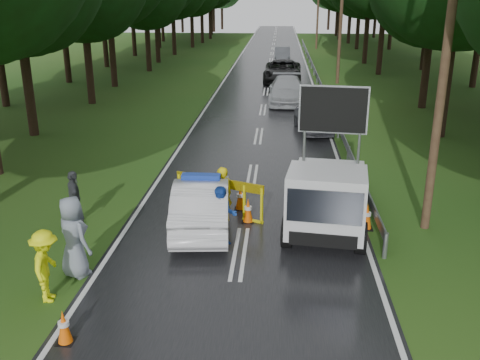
# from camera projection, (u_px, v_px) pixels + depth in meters

# --- Properties ---
(ground) EXTENTS (160.00, 160.00, 0.00)m
(ground) POSITION_uv_depth(u_px,v_px,m) (240.00, 253.00, 13.88)
(ground) COLOR #204F16
(ground) RESTS_ON ground
(road) EXTENTS (7.00, 140.00, 0.02)m
(road) POSITION_uv_depth(u_px,v_px,m) (268.00, 78.00, 42.11)
(road) COLOR black
(road) RESTS_ON ground
(guardrail) EXTENTS (0.12, 60.06, 0.70)m
(guardrail) POSITION_uv_depth(u_px,v_px,m) (316.00, 73.00, 41.36)
(guardrail) COLOR gray
(guardrail) RESTS_ON ground
(utility_pole_near) EXTENTS (1.40, 0.24, 10.00)m
(utility_pole_near) POSITION_uv_depth(u_px,v_px,m) (447.00, 48.00, 13.72)
(utility_pole_near) COLOR #402A1D
(utility_pole_near) RESTS_ON ground
(utility_pole_mid) EXTENTS (1.40, 0.24, 10.00)m
(utility_pole_mid) POSITION_uv_depth(u_px,v_px,m) (341.00, 12.00, 38.19)
(utility_pole_mid) COLOR #402A1D
(utility_pole_mid) RESTS_ON ground
(utility_pole_far) EXTENTS (1.40, 0.24, 10.00)m
(utility_pole_far) POSITION_uv_depth(u_px,v_px,m) (318.00, 5.00, 62.65)
(utility_pole_far) COLOR #402A1D
(utility_pole_far) RESTS_ON ground
(police_sedan) EXTENTS (1.95, 4.52, 1.59)m
(police_sedan) POSITION_uv_depth(u_px,v_px,m) (202.00, 203.00, 15.22)
(police_sedan) COLOR silver
(police_sedan) RESTS_ON ground
(work_truck) EXTENTS (2.69, 5.05, 3.85)m
(work_truck) POSITION_uv_depth(u_px,v_px,m) (327.00, 194.00, 15.00)
(work_truck) COLOR gray
(work_truck) RESTS_ON ground
(barrier) EXTENTS (2.72, 1.16, 1.21)m
(barrier) POSITION_uv_depth(u_px,v_px,m) (219.00, 187.00, 15.92)
(barrier) COLOR yellow
(barrier) RESTS_ON ground
(officer) EXTENTS (0.73, 0.63, 1.69)m
(officer) POSITION_uv_depth(u_px,v_px,m) (222.00, 195.00, 15.53)
(officer) COLOR yellow
(officer) RESTS_ON ground
(civilian) EXTENTS (0.84, 0.68, 1.63)m
(civilian) POSITION_uv_depth(u_px,v_px,m) (222.00, 216.00, 14.12)
(civilian) COLOR #1941A2
(civilian) RESTS_ON ground
(bystander_left) EXTENTS (0.79, 1.16, 1.66)m
(bystander_left) POSITION_uv_depth(u_px,v_px,m) (46.00, 266.00, 11.51)
(bystander_left) COLOR #F3FF0D
(bystander_left) RESTS_ON ground
(bystander_mid) EXTENTS (0.76, 1.03, 1.63)m
(bystander_mid) POSITION_uv_depth(u_px,v_px,m) (74.00, 198.00, 15.37)
(bystander_mid) COLOR #3D3F45
(bystander_mid) RESTS_ON ground
(bystander_right) EXTENTS (1.16, 1.09, 1.99)m
(bystander_right) POSITION_uv_depth(u_px,v_px,m) (74.00, 237.00, 12.50)
(bystander_right) COLOR gray
(bystander_right) RESTS_ON ground
(queue_car_first) EXTENTS (2.03, 3.96, 1.29)m
(queue_car_first) POSITION_uv_depth(u_px,v_px,m) (313.00, 118.00, 25.87)
(queue_car_first) COLOR #414248
(queue_car_first) RESTS_ON ground
(queue_car_second) EXTENTS (2.18, 5.33, 1.55)m
(queue_car_second) POSITION_uv_depth(u_px,v_px,m) (287.00, 90.00, 32.61)
(queue_car_second) COLOR #9D9FA5
(queue_car_second) RESTS_ON ground
(queue_car_third) EXTENTS (2.86, 5.98, 1.64)m
(queue_car_third) POSITION_uv_depth(u_px,v_px,m) (283.00, 71.00, 40.04)
(queue_car_third) COLOR black
(queue_car_third) RESTS_ON ground
(queue_car_fourth) EXTENTS (1.50, 4.26, 1.40)m
(queue_car_fourth) POSITION_uv_depth(u_px,v_px,m) (282.00, 55.00, 52.01)
(queue_car_fourth) COLOR #414349
(queue_car_fourth) RESTS_ON ground
(cone_near_left) EXTENTS (0.34, 0.34, 0.72)m
(cone_near_left) POSITION_uv_depth(u_px,v_px,m) (64.00, 327.00, 10.22)
(cone_near_left) COLOR black
(cone_near_left) RESTS_ON ground
(cone_center) EXTENTS (0.36, 0.36, 0.76)m
(cone_center) POSITION_uv_depth(u_px,v_px,m) (248.00, 211.00, 15.64)
(cone_center) COLOR black
(cone_center) RESTS_ON ground
(cone_far) EXTENTS (0.37, 0.37, 0.79)m
(cone_far) POSITION_uv_depth(u_px,v_px,m) (240.00, 198.00, 16.56)
(cone_far) COLOR black
(cone_far) RESTS_ON ground
(cone_left_mid) EXTENTS (0.32, 0.32, 0.67)m
(cone_left_mid) POSITION_uv_depth(u_px,v_px,m) (183.00, 198.00, 16.74)
(cone_left_mid) COLOR black
(cone_left_mid) RESTS_ON ground
(cone_right) EXTENTS (0.37, 0.37, 0.77)m
(cone_right) POSITION_uv_depth(u_px,v_px,m) (367.00, 217.00, 15.19)
(cone_right) COLOR black
(cone_right) RESTS_ON ground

